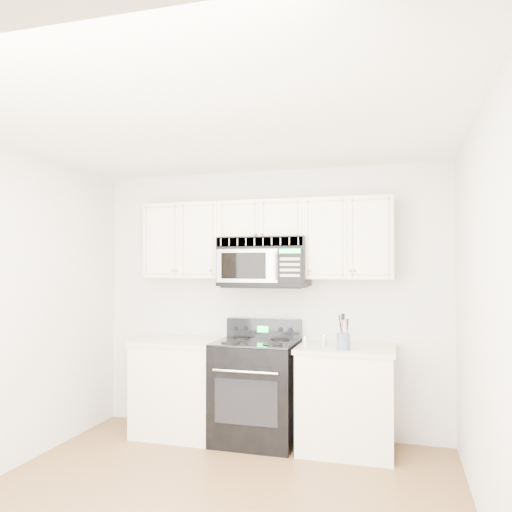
% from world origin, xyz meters
% --- Properties ---
extents(room, '(3.51, 3.51, 2.61)m').
position_xyz_m(room, '(0.00, 0.00, 1.30)').
color(room, brown).
rests_on(room, ground).
extents(base_cabinet_left, '(0.86, 0.65, 0.92)m').
position_xyz_m(base_cabinet_left, '(-0.80, 1.44, 0.43)').
color(base_cabinet_left, white).
rests_on(base_cabinet_left, ground).
extents(base_cabinet_right, '(0.86, 0.65, 0.92)m').
position_xyz_m(base_cabinet_right, '(0.80, 1.44, 0.43)').
color(base_cabinet_right, white).
rests_on(base_cabinet_right, ground).
extents(range, '(0.75, 0.69, 1.12)m').
position_xyz_m(range, '(-0.04, 1.43, 0.48)').
color(range, black).
rests_on(range, ground).
extents(upper_cabinets, '(2.44, 0.37, 0.75)m').
position_xyz_m(upper_cabinets, '(-0.00, 1.58, 1.93)').
color(upper_cabinets, white).
rests_on(upper_cabinets, ground).
extents(microwave, '(0.84, 0.47, 0.46)m').
position_xyz_m(microwave, '(0.02, 1.53, 1.68)').
color(microwave, black).
rests_on(microwave, ground).
extents(utensil_crock, '(0.11, 0.11, 0.31)m').
position_xyz_m(utensil_crock, '(0.79, 1.26, 1.00)').
color(utensil_crock, slate).
rests_on(utensil_crock, base_cabinet_right).
extents(shaker_salt, '(0.04, 0.04, 0.09)m').
position_xyz_m(shaker_salt, '(0.45, 1.32, 0.97)').
color(shaker_salt, silver).
rests_on(shaker_salt, base_cabinet_right).
extents(shaker_pepper, '(0.04, 0.04, 0.10)m').
position_xyz_m(shaker_pepper, '(0.61, 1.41, 0.97)').
color(shaker_pepper, silver).
rests_on(shaker_pepper, base_cabinet_right).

